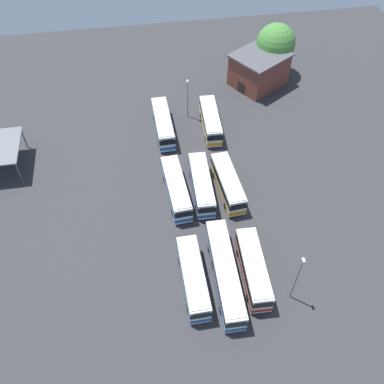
% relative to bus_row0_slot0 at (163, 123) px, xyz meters
% --- Properties ---
extents(ground_plane, '(106.66, 106.66, 0.00)m').
position_rel_bus_row0_slot0_xyz_m(ground_plane, '(15.00, 4.05, -1.79)').
color(ground_plane, '#333335').
extents(bus_row0_slot0, '(10.90, 2.77, 3.38)m').
position_rel_bus_row0_slot0_xyz_m(bus_row0_slot0, '(0.00, 0.00, 0.00)').
color(bus_row0_slot0, silver).
rests_on(bus_row0_slot0, ground_plane).
extents(bus_row0_slot2, '(10.34, 3.12, 3.38)m').
position_rel_bus_row0_slot0_xyz_m(bus_row0_slot2, '(0.54, 8.05, -0.00)').
color(bus_row0_slot2, silver).
rests_on(bus_row0_slot2, ground_plane).
extents(bus_row1_slot0, '(10.97, 3.21, 3.38)m').
position_rel_bus_row0_slot0_xyz_m(bus_row1_slot0, '(14.83, 0.15, -0.00)').
color(bus_row1_slot0, silver).
rests_on(bus_row1_slot0, ground_plane).
extents(bus_row1_slot1, '(10.73, 2.98, 3.38)m').
position_rel_bus_row0_slot0_xyz_m(bus_row1_slot1, '(14.72, 3.93, -0.00)').
color(bus_row1_slot1, silver).
rests_on(bus_row1_slot1, ground_plane).
extents(bus_row1_slot2, '(10.36, 3.25, 3.38)m').
position_rel_bus_row0_slot0_xyz_m(bus_row1_slot2, '(15.08, 7.80, -0.00)').
color(bus_row1_slot2, silver).
rests_on(bus_row1_slot2, ground_plane).
extents(bus_row2_slot0, '(10.56, 2.70, 3.38)m').
position_rel_bus_row0_slot0_xyz_m(bus_row2_slot0, '(29.66, 0.20, -0.00)').
color(bus_row2_slot0, silver).
rests_on(bus_row2_slot0, ground_plane).
extents(bus_row2_slot1, '(14.13, 2.99, 3.38)m').
position_rel_bus_row0_slot0_xyz_m(bus_row2_slot1, '(29.53, 4.17, 0.00)').
color(bus_row2_slot1, silver).
rests_on(bus_row2_slot1, ground_plane).
extents(bus_row2_slot2, '(10.52, 3.07, 3.38)m').
position_rel_bus_row0_slot0_xyz_m(bus_row2_slot2, '(29.63, 7.77, -0.00)').
color(bus_row2_slot2, silver).
rests_on(bus_row2_slot2, ground_plane).
extents(depot_building, '(11.96, 12.44, 6.26)m').
position_rel_bus_row0_slot0_xyz_m(depot_building, '(-11.14, 19.58, 1.35)').
color(depot_building, brown).
rests_on(depot_building, ground_plane).
extents(lamp_post_by_building, '(0.56, 0.28, 7.43)m').
position_rel_bus_row0_slot0_xyz_m(lamp_post_by_building, '(-3.40, 4.75, 2.33)').
color(lamp_post_by_building, slate).
rests_on(lamp_post_by_building, ground_plane).
extents(lamp_post_far_corner, '(0.56, 0.28, 8.47)m').
position_rel_bus_row0_slot0_xyz_m(lamp_post_far_corner, '(33.17, 11.66, 2.86)').
color(lamp_post_far_corner, slate).
rests_on(lamp_post_far_corner, ground_plane).
extents(tree_northwest, '(7.40, 7.40, 9.98)m').
position_rel_bus_row0_slot0_xyz_m(tree_northwest, '(-14.40, 23.35, 4.48)').
color(tree_northwest, brown).
rests_on(tree_northwest, ground_plane).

